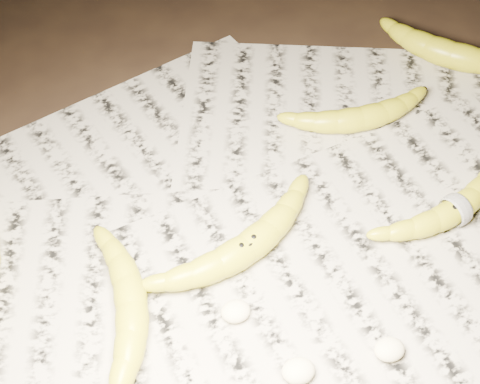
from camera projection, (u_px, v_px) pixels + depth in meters
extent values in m
plane|color=black|center=(268.00, 237.00, 0.79)|extent=(3.00, 3.00, 0.00)
cube|color=#A69F8E|center=(272.00, 236.00, 0.79)|extent=(0.90, 0.70, 0.01)
torus|color=white|center=(456.00, 208.00, 0.79)|extent=(0.02, 0.04, 0.04)
ellipsoid|color=#FFF2C5|center=(236.00, 310.00, 0.71)|extent=(0.03, 0.03, 0.02)
ellipsoid|color=#FFF2C5|center=(299.00, 369.00, 0.67)|extent=(0.03, 0.03, 0.02)
ellipsoid|color=#FFF2C5|center=(390.00, 348.00, 0.69)|extent=(0.03, 0.03, 0.02)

